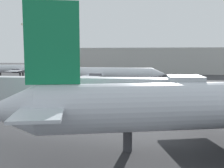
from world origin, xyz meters
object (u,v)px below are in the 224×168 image
(jet_bridge, at_px, (61,94))
(light_mast_left, at_px, (25,46))
(airplane_on_taxiway, at_px, (100,73))
(airplane_distant, at_px, (19,69))

(jet_bridge, xyz_separation_m, light_mast_left, (-41.86, 86.46, 7.70))
(airplane_on_taxiway, distance_m, airplane_distant, 41.24)
(airplane_on_taxiway, bearing_deg, light_mast_left, 136.28)
(airplane_distant, height_order, light_mast_left, light_mast_left)
(airplane_distant, bearing_deg, jet_bridge, 110.18)
(airplane_on_taxiway, xyz_separation_m, light_mast_left, (-39.52, 47.25, 8.62))
(airplane_distant, bearing_deg, light_mast_left, -78.56)
(light_mast_left, bearing_deg, airplane_on_taxiway, -50.09)
(light_mast_left, bearing_deg, airplane_distant, -70.85)
(airplane_distant, distance_m, light_mast_left, 24.28)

